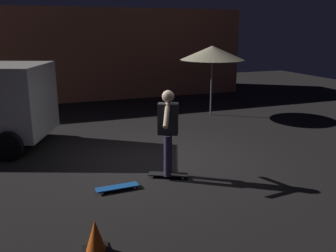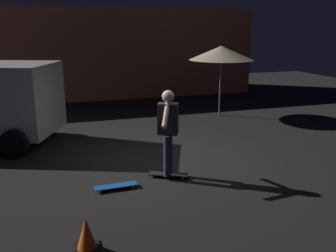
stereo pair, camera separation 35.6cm
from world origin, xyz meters
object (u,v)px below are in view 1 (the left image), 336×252
Objects in this scene: skateboard_ridden at (168,175)px; skateboard_spare at (117,187)px; skater at (168,127)px; patio_umbrella at (212,53)px; traffic_cone at (96,237)px.

skateboard_spare is at bearing -167.50° from skateboard_ridden.
skater reaches higher than skateboard_ridden.
patio_umbrella is 1.38× the size of skater.
patio_umbrella is at bearing 47.84° from skateboard_spare.
skateboard_ridden is 2.70m from traffic_cone.
traffic_cone is at bearing -127.48° from patio_umbrella.
skateboard_ridden is 0.47× the size of skater.
traffic_cone is (-5.05, -6.59, -1.86)m from patio_umbrella.
skateboard_spare is 1.48m from skater.
patio_umbrella is 5.00× the size of traffic_cone.
patio_umbrella reaches higher than traffic_cone.
traffic_cone is at bearing -131.35° from skateboard_ridden.
skateboard_ridden and skateboard_spare have the same top height.
traffic_cone is (-1.78, -2.02, 0.16)m from skateboard_ridden.
skater is 3.63× the size of traffic_cone.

